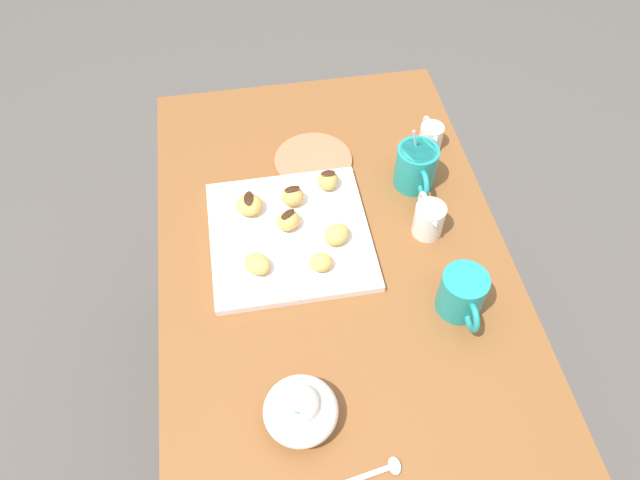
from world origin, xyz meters
The scene contains 21 objects.
ground_plane centered at (0.00, 0.00, 0.00)m, with size 8.00×8.00×0.00m, color #514C47.
dining_table centered at (0.00, 0.00, 0.57)m, with size 1.07×0.68×0.71m.
pastry_plate_square centered at (-0.05, -0.08, 0.72)m, with size 0.31×0.31×0.02m, color white.
coffee_mug_teal_left centered at (-0.15, 0.20, 0.76)m, with size 0.13×0.09×0.15m.
coffee_mug_teal_right centered at (0.16, 0.20, 0.76)m, with size 0.12×0.08×0.09m.
cream_pitcher_white centered at (-0.02, 0.19, 0.75)m, with size 0.10×0.06×0.07m.
ice_cream_bowl centered at (0.32, -0.11, 0.75)m, with size 0.12×0.12×0.09m.
chocolate_sauce_pitcher centered at (-0.26, 0.27, 0.74)m, with size 0.09×0.05×0.06m.
saucer_coral_left centered at (-0.25, 0.00, 0.71)m, with size 0.17×0.17×0.01m, color #E5704C.
loose_spoon_near_saucer centered at (0.43, -0.03, 0.71)m, with size 0.04×0.16×0.01m.
beignet_0 centered at (0.04, -0.03, 0.74)m, with size 0.04×0.04×0.03m, color #DBA351.
beignet_1 centered at (-0.07, -0.08, 0.74)m, with size 0.05×0.04×0.04m, color #DBA351.
chocolate_drizzle_1 centered at (-0.07, -0.08, 0.76)m, with size 0.03×0.01×0.01m, color #381E11.
beignet_2 centered at (-0.02, 0.01, 0.74)m, with size 0.05×0.04×0.04m, color #DBA351.
beignet_3 centered at (0.02, -0.15, 0.74)m, with size 0.04×0.05×0.03m, color #DBA351.
beignet_4 centered at (-0.13, -0.06, 0.74)m, with size 0.05×0.04×0.04m, color #DBA351.
chocolate_drizzle_4 centered at (-0.13, -0.06, 0.77)m, with size 0.03×0.02×0.01m, color #381E11.
beignet_5 centered at (-0.16, 0.02, 0.74)m, with size 0.04×0.05×0.04m, color #DBA351.
chocolate_drizzle_5 centered at (-0.16, 0.02, 0.77)m, with size 0.03×0.02×0.01m, color #381E11.
beignet_6 centered at (-0.12, -0.15, 0.74)m, with size 0.05×0.05×0.04m, color #DBA351.
chocolate_drizzle_6 centered at (-0.12, -0.15, 0.76)m, with size 0.04×0.02×0.01m, color #381E11.
Camera 1 is at (0.67, -0.14, 1.65)m, focal length 33.37 mm.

